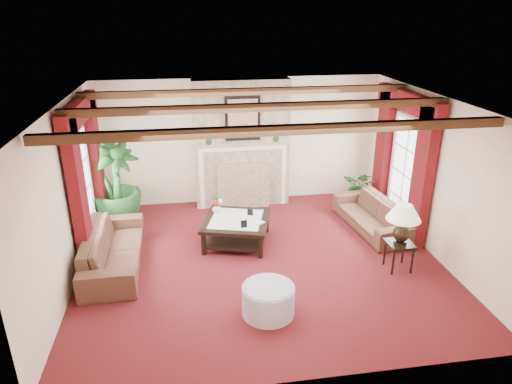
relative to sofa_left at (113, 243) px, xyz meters
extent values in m
plane|color=#460F0C|center=(2.45, -0.23, -0.43)|extent=(6.00, 6.00, 0.00)
plane|color=white|center=(2.45, -0.23, 2.27)|extent=(6.00, 6.00, 0.00)
cube|color=beige|center=(2.45, 2.52, 0.92)|extent=(6.00, 0.02, 2.70)
cube|color=beige|center=(-0.55, -0.23, 0.92)|extent=(0.02, 5.50, 2.70)
cube|color=beige|center=(5.45, -0.23, 0.92)|extent=(0.02, 5.50, 2.70)
imported|color=black|center=(0.00, 0.00, 0.00)|extent=(2.22, 0.72, 0.86)
imported|color=black|center=(4.78, 0.68, -0.05)|extent=(2.10, 1.03, 0.77)
imported|color=black|center=(-0.11, 1.58, 0.05)|extent=(2.69, 2.69, 0.97)
imported|color=black|center=(4.99, 1.82, -0.12)|extent=(1.54, 1.54, 0.63)
cylinder|color=#B5ABC1|center=(2.30, -1.67, -0.21)|extent=(0.74, 0.74, 0.43)
imported|color=silver|center=(1.79, 0.84, 0.13)|extent=(0.19, 0.20, 0.18)
imported|color=black|center=(2.35, 0.27, 0.18)|extent=(0.23, 0.21, 0.28)
camera|label=1|loc=(1.31, -6.93, 3.59)|focal=32.00mm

